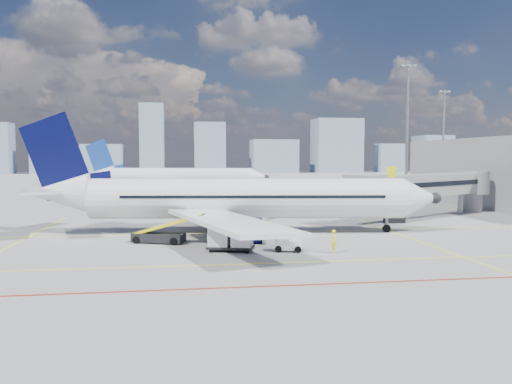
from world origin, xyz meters
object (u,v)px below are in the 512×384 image
Objects in this scene: cargo_dolly at (231,238)px; belt_loader at (160,235)px; second_aircraft at (174,177)px; ramp_worker at (334,241)px; baggage_tug at (287,243)px; main_aircraft at (230,199)px.

cargo_dolly is 0.61× the size of belt_loader.
ramp_worker is (13.08, -64.81, -2.34)m from second_aircraft.
second_aircraft is at bearing 110.33° from cargo_dolly.
baggage_tug is at bearing -67.03° from second_aircraft.
baggage_tug is 0.59× the size of cargo_dolly.
cargo_dolly is (-0.80, -9.53, -2.15)m from main_aircraft.
belt_loader is at bearing 155.81° from cargo_dolly.
ramp_worker is (7.70, -1.79, -0.18)m from cargo_dolly.
main_aircraft is at bearing 125.41° from baggage_tug.
ramp_worker is at bearing -51.32° from main_aircraft.
main_aircraft reaches higher than cargo_dolly.
cargo_dolly is 7.18m from belt_loader.
ramp_worker is at bearing 2.39° from cargo_dolly.
second_aircraft reaches higher than cargo_dolly.
belt_loader is at bearing 83.47° from ramp_worker.
main_aircraft is 1.08× the size of second_aircraft.
cargo_dolly is (-4.31, 0.62, 0.39)m from baggage_tug.
cargo_dolly reaches higher than ramp_worker.
second_aircraft is 20.74× the size of ramp_worker.
main_aircraft is 11.04m from baggage_tug.
baggage_tug is at bearing 7.21° from cargo_dolly.
baggage_tug is (9.70, -63.65, -2.55)m from second_aircraft.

